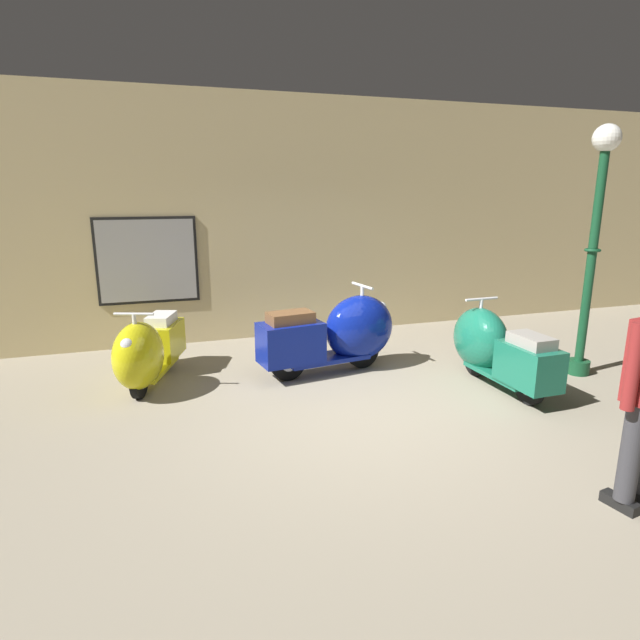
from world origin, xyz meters
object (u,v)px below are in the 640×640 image
lamppost (595,232)px  scooter_2 (494,347)px  scooter_1 (339,333)px  scooter_0 (147,351)px

lamppost → scooter_2: bearing=178.6°
lamppost → scooter_1: bearing=160.4°
scooter_0 → scooter_2: scooter_2 is taller
scooter_0 → scooter_2: (4.00, -1.16, 0.01)m
scooter_1 → lamppost: (2.92, -1.04, 1.31)m
scooter_2 → lamppost: size_ratio=0.55×
scooter_1 → scooter_2: scooter_1 is taller
scooter_0 → scooter_2: bearing=93.0°
scooter_2 → lamppost: bearing=-92.5°
scooter_0 → scooter_1: 2.39m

